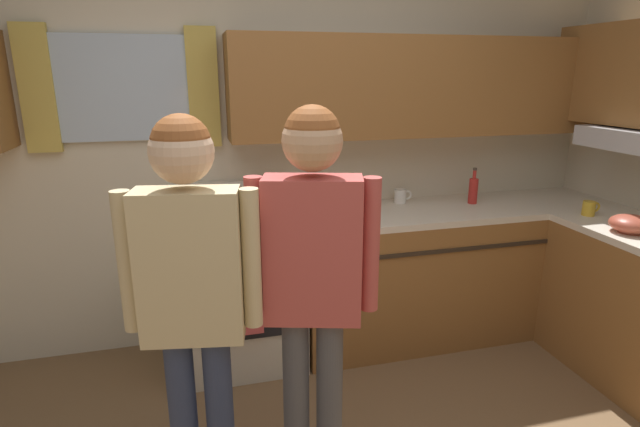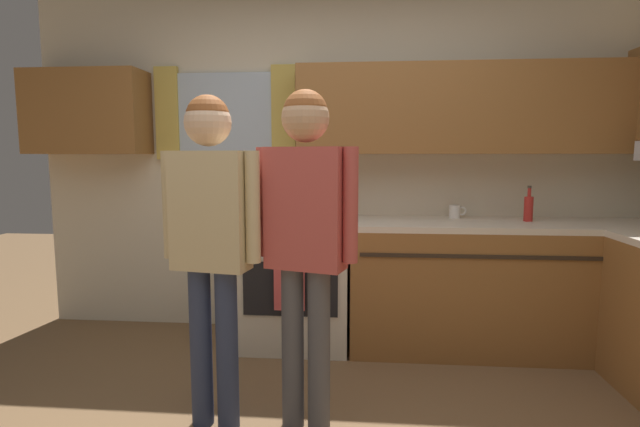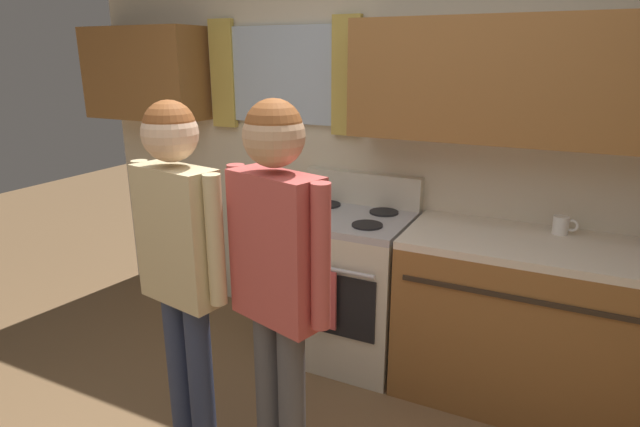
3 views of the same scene
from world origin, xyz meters
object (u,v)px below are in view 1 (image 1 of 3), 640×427
(stove_oven, at_px, (239,289))
(mixing_bowl, at_px, (631,224))
(mug_mustard_yellow, at_px, (589,208))
(adult_in_plaid, at_px, (313,265))
(mug_ceramic_white, at_px, (401,196))
(bottle_sauce_red, at_px, (473,190))
(adult_left, at_px, (192,282))

(stove_oven, relative_size, mixing_bowl, 4.89)
(mixing_bowl, bearing_deg, mug_mustard_yellow, 83.51)
(mixing_bowl, relative_size, adult_in_plaid, 0.14)
(mixing_bowl, bearing_deg, stove_oven, 160.49)
(mug_ceramic_white, distance_m, mixing_bowl, 1.35)
(mug_mustard_yellow, bearing_deg, stove_oven, 169.41)
(bottle_sauce_red, relative_size, adult_in_plaid, 0.15)
(mug_mustard_yellow, relative_size, mixing_bowl, 0.53)
(stove_oven, bearing_deg, mug_ceramic_white, 9.06)
(mug_ceramic_white, bearing_deg, adult_in_plaid, -125.99)
(bottle_sauce_red, xyz_separation_m, mixing_bowl, (0.51, -0.79, -0.05))
(mug_mustard_yellow, xyz_separation_m, mixing_bowl, (-0.04, -0.35, 0.00))
(bottle_sauce_red, distance_m, mug_ceramic_white, 0.49)
(mug_ceramic_white, distance_m, mug_mustard_yellow, 1.17)
(mixing_bowl, xyz_separation_m, adult_left, (-2.37, -0.38, 0.08))
(bottle_sauce_red, distance_m, adult_in_plaid, 1.83)
(bottle_sauce_red, relative_size, mixing_bowl, 1.09)
(adult_in_plaid, bearing_deg, stove_oven, 100.07)
(mixing_bowl, xyz_separation_m, adult_in_plaid, (-1.92, -0.37, 0.09))
(bottle_sauce_red, height_order, adult_left, adult_left)
(stove_oven, relative_size, adult_in_plaid, 0.67)
(mixing_bowl, bearing_deg, adult_left, -170.90)
(mixing_bowl, bearing_deg, mug_ceramic_white, 136.31)
(stove_oven, xyz_separation_m, bottle_sauce_red, (1.61, 0.05, 0.53))
(stove_oven, distance_m, adult_in_plaid, 1.27)
(mug_mustard_yellow, relative_size, adult_in_plaid, 0.07)
(mug_mustard_yellow, bearing_deg, adult_in_plaid, -159.97)
(adult_in_plaid, bearing_deg, mug_ceramic_white, 54.01)
(adult_left, xyz_separation_m, adult_in_plaid, (0.46, 0.01, 0.01))
(stove_oven, height_order, mug_ceramic_white, stove_oven)
(stove_oven, distance_m, bottle_sauce_red, 1.69)
(mixing_bowl, distance_m, adult_left, 2.41)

